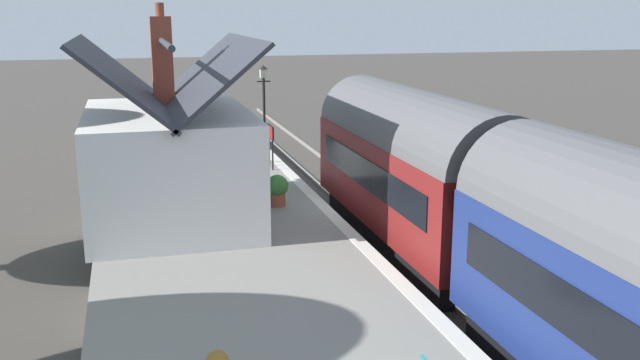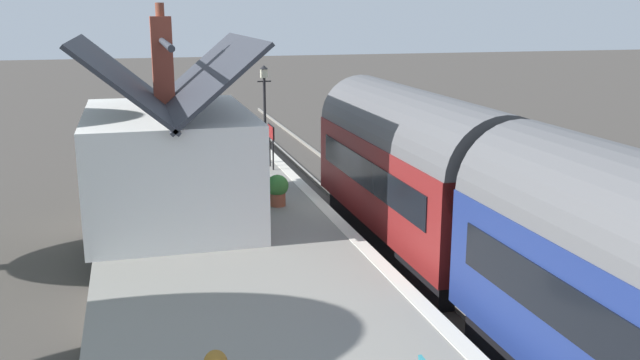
# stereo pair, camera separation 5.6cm
# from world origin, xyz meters

# --- Properties ---
(ground_plane) EXTENTS (160.00, 160.00, 0.00)m
(ground_plane) POSITION_xyz_m (0.00, 0.00, 0.00)
(ground_plane) COLOR #423D38
(platform) EXTENTS (32.00, 6.44, 0.83)m
(platform) POSITION_xyz_m (0.00, 4.22, 0.42)
(platform) COLOR gray
(platform) RESTS_ON ground
(platform_edge_coping) EXTENTS (32.00, 0.36, 0.02)m
(platform_edge_coping) POSITION_xyz_m (0.00, 1.18, 0.84)
(platform_edge_coping) COLOR beige
(platform_edge_coping) RESTS_ON platform
(rail_near) EXTENTS (52.00, 0.08, 0.14)m
(rail_near) POSITION_xyz_m (0.00, -1.62, 0.07)
(rail_near) COLOR gray
(rail_near) RESTS_ON ground
(rail_far) EXTENTS (52.00, 0.08, 0.14)m
(rail_far) POSITION_xyz_m (0.00, -0.18, 0.07)
(rail_far) COLOR gray
(rail_far) RESTS_ON ground
(train) EXTENTS (19.03, 2.73, 4.32)m
(train) POSITION_xyz_m (-6.43, -0.90, 2.22)
(train) COLOR black
(train) RESTS_ON ground
(station_building) EXTENTS (6.74, 4.52, 5.73)m
(station_building) POSITION_xyz_m (0.12, 5.46, 2.45)
(station_building) COLOR white
(station_building) RESTS_ON platform
(bench_by_lamp) EXTENTS (1.41, 0.47, 0.88)m
(bench_by_lamp) POSITION_xyz_m (10.06, 2.95, 1.31)
(bench_by_lamp) COLOR #26727F
(bench_by_lamp) RESTS_ON platform
(planter_by_door) EXTENTS (0.90, 0.32, 0.62)m
(planter_by_door) POSITION_xyz_m (6.95, 6.47, 1.13)
(planter_by_door) COLOR black
(planter_by_door) RESTS_ON platform
(planter_bench_left) EXTENTS (0.65, 0.65, 0.96)m
(planter_bench_left) POSITION_xyz_m (0.49, 2.44, 1.34)
(planter_bench_left) COLOR #9E5138
(planter_bench_left) RESTS_ON platform
(lamp_post_platform) EXTENTS (0.32, 0.50, 3.60)m
(lamp_post_platform) POSITION_xyz_m (6.29, 1.68, 3.36)
(lamp_post_platform) COLOR black
(lamp_post_platform) RESTS_ON platform
(station_sign_board) EXTENTS (0.96, 0.06, 1.57)m
(station_sign_board) POSITION_xyz_m (5.38, 1.63, 2.02)
(station_sign_board) COLOR black
(station_sign_board) RESTS_ON platform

